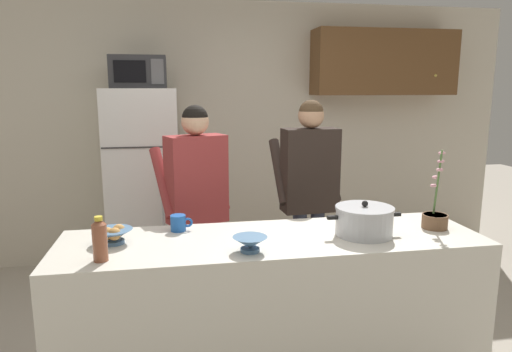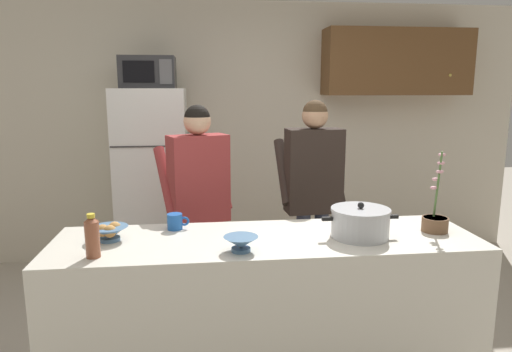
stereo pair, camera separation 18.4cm
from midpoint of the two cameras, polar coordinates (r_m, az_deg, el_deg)
name	(u,v)px [view 2 (the right image)]	position (r m, az deg, el deg)	size (l,w,h in m)	color
back_wall_unit	(259,122)	(4.76, 1.54, 6.70)	(6.00, 0.48, 2.60)	beige
kitchen_island	(267,313)	(2.79, 3.34, -16.70)	(2.39, 0.68, 0.92)	silver
refrigerator	(153,183)	(4.39, -11.51, -0.86)	(0.64, 0.68, 1.75)	white
microwave	(148,72)	(4.28, -12.06, 12.51)	(0.48, 0.37, 0.28)	#2D2D30
person_near_pot	(198,191)	(3.32, -5.61, -1.86)	(0.60, 0.54, 1.64)	#33384C
person_by_sink	(313,182)	(3.55, 8.60, -0.75)	(0.53, 0.44, 1.67)	#33384C
cooking_pot	(360,223)	(2.68, 14.78, -5.65)	(0.44, 0.33, 0.20)	silver
coffee_mug	(175,222)	(2.77, -8.14, -5.66)	(0.13, 0.09, 0.10)	#1E59B2
bread_bowl	(109,232)	(2.63, -15.92, -6.73)	(0.21, 0.21, 0.10)	#4C7299
empty_bowl	(241,243)	(2.38, 0.34, -8.35)	(0.18, 0.18, 0.08)	#4C7299
bottle_near_edge	(92,236)	(2.39, -17.66, -7.19)	(0.07, 0.07, 0.22)	brown
potted_orchid	(435,220)	(2.92, 23.16, -5.10)	(0.15, 0.15, 0.48)	brown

